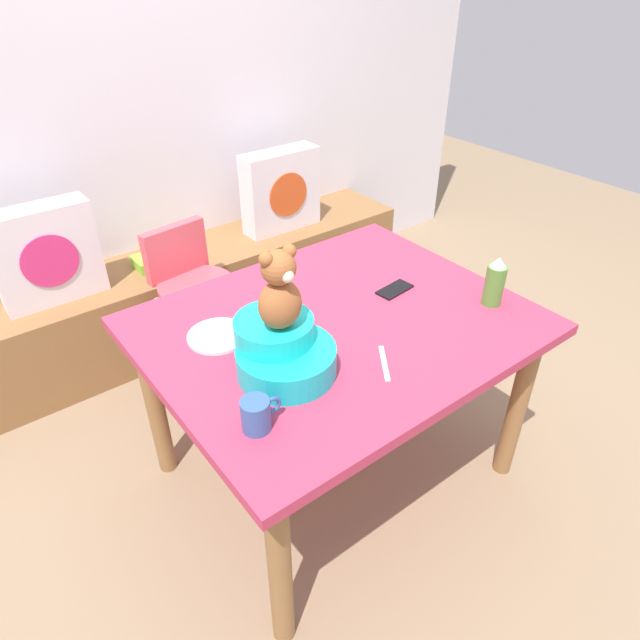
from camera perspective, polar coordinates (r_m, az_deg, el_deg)
name	(u,v)px	position (r m, az deg, el deg)	size (l,w,h in m)	color
ground_plane	(335,467)	(2.41, 1.50, -14.77)	(8.00, 8.00, 0.00)	#8C7256
back_wall	(133,75)	(2.98, -18.57, 22.65)	(4.40, 0.10, 2.60)	silver
window_bench	(189,294)	(3.12, -13.20, 2.61)	(2.60, 0.44, 0.46)	olive
pillow_floral_left	(45,255)	(2.74, -26.25, 5.97)	(0.44, 0.15, 0.44)	silver
pillow_floral_right	(281,191)	(3.16, -4.02, 13.04)	(0.44, 0.15, 0.44)	silver
book_stack	(155,260)	(2.94, -16.53, 5.88)	(0.20, 0.14, 0.06)	#85CA36
dining_table	(337,343)	(1.97, 1.77, -2.41)	(1.28, 1.03, 0.74)	#B73351
highchair	(195,290)	(2.57, -12.62, 3.05)	(0.35, 0.48, 0.79)	#D84C59
infant_seat_teal	(282,350)	(1.66, -3.87, -3.13)	(0.30, 0.33, 0.16)	#17C4C2
teddy_bear	(280,291)	(1.55, -4.15, 2.94)	(0.13, 0.12, 0.25)	#9E5A2F
ketchup_bottle	(495,282)	(2.06, 17.43, 3.70)	(0.07, 0.07, 0.18)	#4C8C33
coffee_mug	(257,414)	(1.50, -6.49, -9.57)	(0.12, 0.08, 0.09)	#335999
dinner_plate_near	(218,336)	(1.86, -10.41, -1.60)	(0.20, 0.20, 0.01)	white
cell_phone	(395,290)	(2.10, 7.64, 3.11)	(0.07, 0.14, 0.01)	black
table_fork	(384,363)	(1.73, 6.58, -4.40)	(0.02, 0.17, 0.01)	silver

